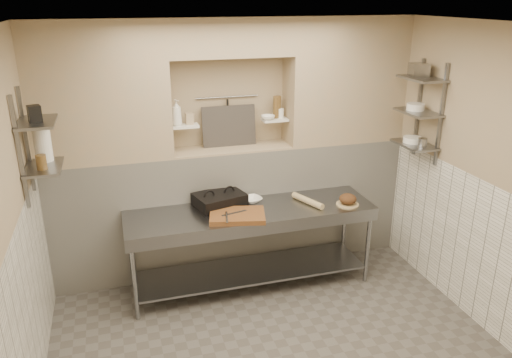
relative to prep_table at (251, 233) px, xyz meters
name	(u,v)px	position (x,y,z in m)	size (l,w,h in m)	color
ceiling	(289,18)	(-0.06, -1.18, 2.21)	(4.00, 3.90, 0.10)	silver
wall_right	(500,185)	(1.99, -1.18, 0.76)	(0.10, 3.90, 2.80)	tan
wall_back	(226,143)	(-0.06, 0.82, 0.76)	(4.00, 0.10, 2.80)	tan
backwall_lower	(233,208)	(-0.06, 0.57, 0.06)	(4.00, 0.40, 1.40)	white
alcove_sill	(232,149)	(-0.06, 0.57, 0.77)	(1.30, 0.40, 0.02)	tan
backwall_pillar_left	(100,92)	(-1.39, 0.57, 1.46)	(1.35, 0.40, 1.40)	tan
backwall_pillar_right	(345,80)	(1.26, 0.57, 1.46)	(1.35, 0.40, 1.40)	tan
backwall_header	(230,37)	(-0.06, 0.57, 1.96)	(1.30, 0.40, 0.40)	tan
wainscot_left	(26,330)	(-2.05, -1.18, 0.06)	(0.02, 3.90, 1.40)	white
wainscot_right	(482,255)	(1.93, -1.18, 0.06)	(0.02, 3.90, 1.40)	white
alcove_shelf_left	(185,126)	(-0.56, 0.57, 1.06)	(0.28, 0.16, 0.03)	white
alcove_shelf_right	(275,120)	(0.44, 0.57, 1.06)	(0.28, 0.16, 0.03)	white
utensil_rail	(227,97)	(-0.06, 0.74, 1.31)	(0.02, 0.02, 0.70)	gray
hanging_steel	(228,113)	(-0.06, 0.72, 1.14)	(0.02, 0.02, 0.30)	black
splash_panel	(229,126)	(-0.06, 0.67, 1.00)	(0.60, 0.02, 0.45)	#383330
shelf_rail_left_a	(26,140)	(-2.04, 0.07, 1.16)	(0.03, 0.03, 0.95)	slate
shelf_rail_left_b	(20,153)	(-2.04, -0.33, 1.16)	(0.03, 0.03, 0.95)	slate
wall_shelf_left_lower	(44,167)	(-1.90, -0.13, 0.96)	(0.30, 0.50, 0.03)	slate
wall_shelf_left_upper	(37,122)	(-1.90, -0.13, 1.36)	(0.30, 0.50, 0.03)	slate
shelf_rail_right_a	(418,108)	(1.91, 0.07, 1.21)	(0.03, 0.03, 1.05)	slate
shelf_rail_right_b	(441,116)	(1.91, -0.33, 1.21)	(0.03, 0.03, 1.05)	slate
wall_shelf_right_lower	(414,145)	(1.78, -0.13, 0.86)	(0.30, 0.50, 0.03)	slate
wall_shelf_right_mid	(418,112)	(1.78, -0.13, 1.21)	(0.30, 0.50, 0.03)	slate
wall_shelf_right_upper	(422,79)	(1.78, -0.13, 1.56)	(0.30, 0.50, 0.03)	slate
prep_table	(251,233)	(0.00, 0.00, 0.00)	(2.60, 0.70, 0.90)	gray
panini_press	(220,200)	(-0.29, 0.21, 0.33)	(0.58, 0.48, 0.14)	black
cutting_board	(237,216)	(-0.19, -0.14, 0.28)	(0.55, 0.38, 0.05)	brown
knife_blade	(234,213)	(-0.21, -0.13, 0.31)	(0.28, 0.03, 0.01)	gray
tongs	(227,217)	(-0.31, -0.21, 0.31)	(0.02, 0.02, 0.23)	gray
mixing_bowl	(252,200)	(0.07, 0.21, 0.28)	(0.21, 0.21, 0.05)	white
rolling_pin	(308,201)	(0.63, 0.00, 0.29)	(0.07, 0.07, 0.44)	tan
bread_board	(347,204)	(1.02, -0.16, 0.26)	(0.24, 0.24, 0.01)	tan
bread_loaf	(348,199)	(1.02, -0.16, 0.33)	(0.18, 0.18, 0.11)	#4C2D19
bottle_soap	(177,113)	(-0.64, 0.56, 1.21)	(0.11, 0.11, 0.27)	white
jar_alcove	(189,119)	(-0.51, 0.59, 1.13)	(0.08, 0.08, 0.12)	tan
bowl_alcove	(268,118)	(0.35, 0.55, 1.09)	(0.15, 0.15, 0.05)	white
condiment_a	(278,107)	(0.48, 0.61, 1.19)	(0.07, 0.07, 0.24)	brown
condiment_b	(276,107)	(0.46, 0.60, 1.19)	(0.06, 0.06, 0.25)	brown
condiment_c	(281,113)	(0.51, 0.58, 1.12)	(0.06, 0.06, 0.11)	white
jug_left	(43,145)	(-1.90, 0.02, 1.12)	(0.15, 0.15, 0.29)	white
jar_left	(41,162)	(-1.90, -0.23, 1.03)	(0.09, 0.09, 0.13)	brown
box_left_upper	(35,114)	(-1.90, -0.18, 1.44)	(0.10, 0.10, 0.14)	black
bowl_right	(412,140)	(1.78, -0.09, 0.90)	(0.20, 0.20, 0.06)	white
canister_right	(422,143)	(1.78, -0.27, 0.92)	(0.09, 0.09, 0.09)	gray
bowl_right_mid	(416,107)	(1.78, -0.08, 1.25)	(0.19, 0.19, 0.07)	white
basket_right	(419,70)	(1.78, -0.06, 1.64)	(0.17, 0.21, 0.13)	gray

